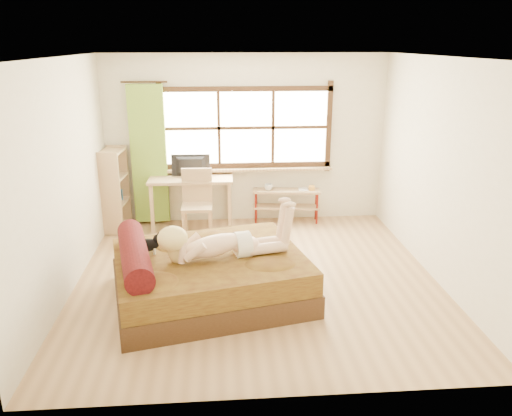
{
  "coord_description": "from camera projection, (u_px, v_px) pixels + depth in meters",
  "views": [
    {
      "loc": [
        -0.45,
        -5.72,
        2.87
      ],
      "look_at": [
        0.01,
        0.2,
        0.88
      ],
      "focal_mm": 35.0,
      "sensor_mm": 36.0,
      "label": 1
    }
  ],
  "objects": [
    {
      "name": "floor",
      "position": [
        257.0,
        278.0,
        6.35
      ],
      "size": [
        4.5,
        4.5,
        0.0
      ],
      "primitive_type": "plane",
      "color": "#9E754C",
      "rests_on": "ground"
    },
    {
      "name": "ceiling",
      "position": [
        257.0,
        57.0,
        5.49
      ],
      "size": [
        4.5,
        4.5,
        0.0
      ],
      "primitive_type": "plane",
      "rotation": [
        3.14,
        0.0,
        0.0
      ],
      "color": "white",
      "rests_on": "wall_back"
    },
    {
      "name": "wall_back",
      "position": [
        246.0,
        140.0,
        8.05
      ],
      "size": [
        4.5,
        0.0,
        4.5
      ],
      "primitive_type": "plane",
      "rotation": [
        1.57,
        0.0,
        0.0
      ],
      "color": "silver",
      "rests_on": "floor"
    },
    {
      "name": "wall_front",
      "position": [
        280.0,
        251.0,
        3.8
      ],
      "size": [
        4.5,
        0.0,
        4.5
      ],
      "primitive_type": "plane",
      "rotation": [
        -1.57,
        0.0,
        0.0
      ],
      "color": "silver",
      "rests_on": "floor"
    },
    {
      "name": "wall_left",
      "position": [
        63.0,
        179.0,
        5.76
      ],
      "size": [
        0.0,
        4.5,
        4.5
      ],
      "primitive_type": "plane",
      "rotation": [
        1.57,
        0.0,
        1.57
      ],
      "color": "silver",
      "rests_on": "floor"
    },
    {
      "name": "wall_right",
      "position": [
        440.0,
        172.0,
        6.09
      ],
      "size": [
        0.0,
        4.5,
        4.5
      ],
      "primitive_type": "plane",
      "rotation": [
        1.57,
        0.0,
        -1.57
      ],
      "color": "silver",
      "rests_on": "floor"
    },
    {
      "name": "window",
      "position": [
        246.0,
        130.0,
        7.97
      ],
      "size": [
        2.8,
        0.16,
        1.46
      ],
      "color": "#FFEDBF",
      "rests_on": "wall_back"
    },
    {
      "name": "curtain",
      "position": [
        149.0,
        155.0,
        7.89
      ],
      "size": [
        0.55,
        0.1,
        2.2
      ],
      "primitive_type": "cube",
      "color": "olive",
      "rests_on": "wall_back"
    },
    {
      "name": "bed",
      "position": [
        206.0,
        275.0,
        5.78
      ],
      "size": [
        2.47,
        2.14,
        0.81
      ],
      "rotation": [
        0.0,
        0.0,
        0.22
      ],
      "color": "black",
      "rests_on": "floor"
    },
    {
      "name": "woman",
      "position": [
        222.0,
        230.0,
        5.58
      ],
      "size": [
        1.55,
        0.75,
        0.64
      ],
      "primitive_type": null,
      "rotation": [
        0.0,
        0.0,
        0.22
      ],
      "color": "#DCAE8E",
      "rests_on": "bed"
    },
    {
      "name": "kitten",
      "position": [
        147.0,
        243.0,
        5.72
      ],
      "size": [
        0.34,
        0.2,
        0.26
      ],
      "primitive_type": null,
      "rotation": [
        0.0,
        0.0,
        0.22
      ],
      "color": "black",
      "rests_on": "bed"
    },
    {
      "name": "desk",
      "position": [
        191.0,
        184.0,
        7.91
      ],
      "size": [
        1.32,
        0.62,
        0.82
      ],
      "rotation": [
        0.0,
        0.0,
        -0.02
      ],
      "color": "#A57A5A",
      "rests_on": "floor"
    },
    {
      "name": "monitor",
      "position": [
        191.0,
        166.0,
        7.86
      ],
      "size": [
        0.61,
        0.09,
        0.35
      ],
      "primitive_type": "imported",
      "rotation": [
        0.0,
        0.0,
        3.13
      ],
      "color": "black",
      "rests_on": "desk"
    },
    {
      "name": "chair",
      "position": [
        197.0,
        199.0,
        7.62
      ],
      "size": [
        0.47,
        0.47,
        1.03
      ],
      "rotation": [
        0.0,
        0.0,
        -0.02
      ],
      "color": "#A57A5A",
      "rests_on": "floor"
    },
    {
      "name": "pipe_shelf",
      "position": [
        287.0,
        198.0,
        8.23
      ],
      "size": [
        1.12,
        0.39,
        0.62
      ],
      "rotation": [
        0.0,
        0.0,
        -0.11
      ],
      "color": "#A57A5A",
      "rests_on": "floor"
    },
    {
      "name": "cup",
      "position": [
        268.0,
        187.0,
        8.14
      ],
      "size": [
        0.14,
        0.14,
        0.1
      ],
      "primitive_type": "imported",
      "rotation": [
        0.0,
        0.0,
        -0.11
      ],
      "color": "gray",
      "rests_on": "pipe_shelf"
    },
    {
      "name": "book",
      "position": [
        299.0,
        189.0,
        8.19
      ],
      "size": [
        0.17,
        0.22,
        0.02
      ],
      "primitive_type": "imported",
      "rotation": [
        0.0,
        0.0,
        -0.11
      ],
      "color": "gray",
      "rests_on": "pipe_shelf"
    },
    {
      "name": "bookshelf",
      "position": [
        115.0,
        190.0,
        7.8
      ],
      "size": [
        0.37,
        0.59,
        1.3
      ],
      "rotation": [
        0.0,
        0.0,
        -0.08
      ],
      "color": "#A57A5A",
      "rests_on": "floor"
    }
  ]
}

